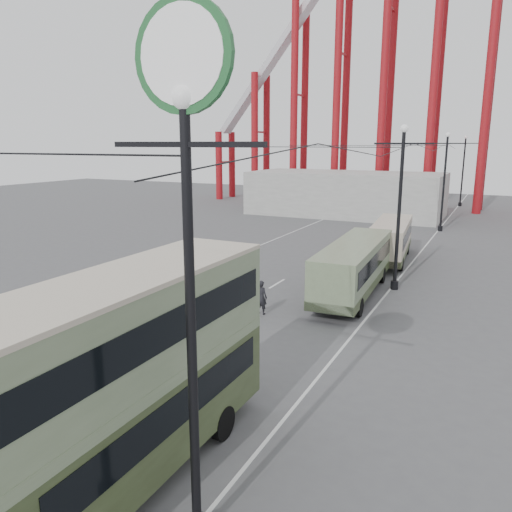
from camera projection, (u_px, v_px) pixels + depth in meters
The scene contains 12 objects.
ground at pixel (100, 412), 15.80m from camera, with size 160.00×160.00×0.00m, color #515154.
road_markings at pixel (301, 270), 33.39m from camera, with size 12.52×120.00×0.01m.
lamp_post_near at pixel (186, 169), 9.02m from camera, with size 3.20×0.44×10.80m.
lamp_post_mid at pixel (399, 209), 28.07m from camera, with size 3.20×0.44×9.32m.
lamp_post_far at pixel (444, 182), 47.28m from camera, with size 3.20×0.44×9.32m.
lamp_post_distant at pixel (463, 171), 66.50m from camera, with size 3.20×0.44×9.32m.
roller_coaster at pixel (403, 22), 61.51m from camera, with size 52.95×5.00×55.48m.
fairground_shed at pixel (345, 194), 58.91m from camera, with size 22.00×10.00×5.00m, color #9D9D98.
double_decker_bus at pixel (121, 374), 11.80m from camera, with size 2.53×9.94×5.34m.
single_decker_green at pixel (354, 266), 27.72m from camera, with size 2.94×10.56×2.95m.
single_decker_cream at pixel (391, 239), 35.91m from camera, with size 3.19×9.23×2.81m.
pedestrian at pixel (261, 297), 24.70m from camera, with size 0.63×0.41×1.73m, color black.
Camera 1 is at (10.80, -10.63, 8.32)m, focal length 35.00 mm.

